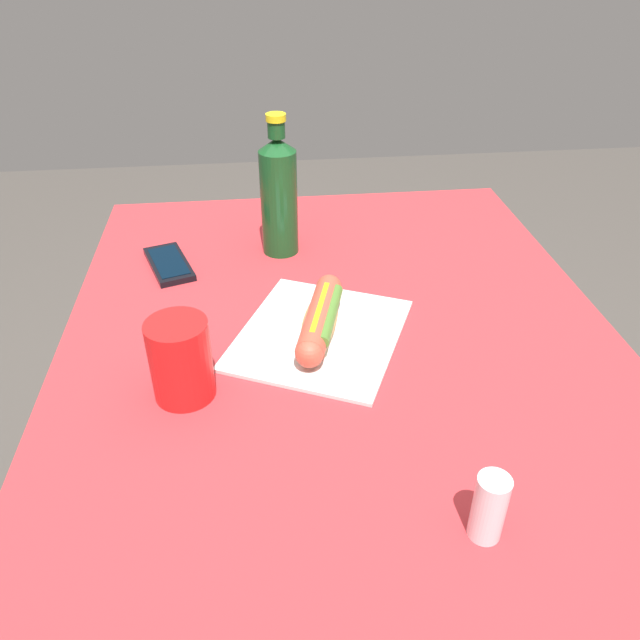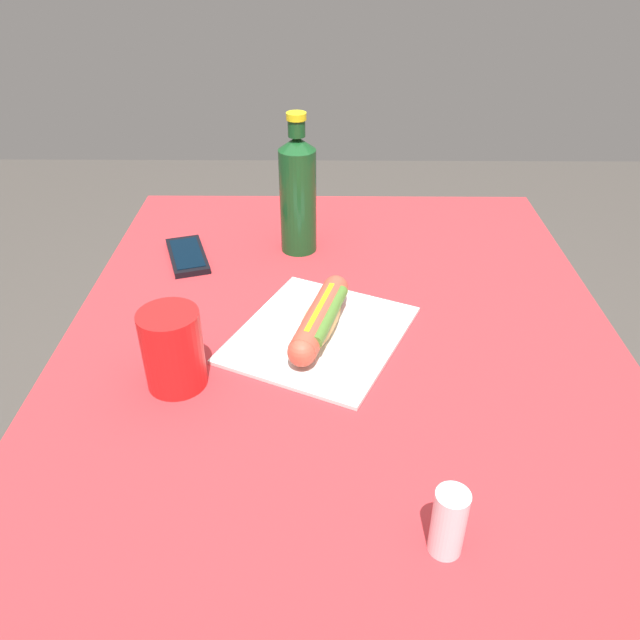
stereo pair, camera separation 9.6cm
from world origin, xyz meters
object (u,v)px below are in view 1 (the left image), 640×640
at_px(hot_dog, 321,319).
at_px(soda_bottle, 279,194).
at_px(cell_phone, 169,264).
at_px(salt_shaker, 489,507).
at_px(drinking_cup, 181,360).

xyz_separation_m(hot_dog, soda_bottle, (-0.29, -0.04, 0.08)).
xyz_separation_m(cell_phone, salt_shaker, (0.64, 0.39, 0.04)).
xyz_separation_m(hot_dog, drinking_cup, (0.12, -0.20, 0.03)).
bearing_deg(salt_shaker, hot_dog, -160.78).
height_order(soda_bottle, salt_shaker, soda_bottle).
height_order(cell_phone, drinking_cup, drinking_cup).
distance_m(hot_dog, drinking_cup, 0.23).
relative_size(hot_dog, cell_phone, 1.38).
height_order(cell_phone, soda_bottle, soda_bottle).
bearing_deg(hot_dog, drinking_cup, -60.13).
relative_size(hot_dog, drinking_cup, 1.87).
relative_size(cell_phone, soda_bottle, 0.60).
bearing_deg(soda_bottle, cell_phone, -78.86).
distance_m(hot_dog, salt_shaker, 0.41).
xyz_separation_m(hot_dog, cell_phone, (-0.25, -0.26, -0.03)).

